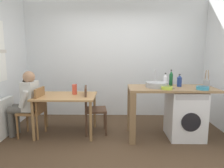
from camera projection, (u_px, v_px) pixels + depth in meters
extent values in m
plane|color=#4C3826|center=(115.00, 147.00, 3.26)|extent=(5.46, 5.46, 0.00)
cube|color=silver|center=(115.00, 60.00, 4.77)|extent=(4.60, 0.10, 2.70)
cube|color=white|center=(0.00, 120.00, 3.53)|extent=(0.10, 0.80, 0.70)
cube|color=tan|center=(65.00, 96.00, 3.70)|extent=(1.10, 0.76, 0.03)
cylinder|color=#977045|center=(33.00, 121.00, 3.44)|extent=(0.05, 0.05, 0.71)
cylinder|color=#977045|center=(90.00, 121.00, 3.43)|extent=(0.05, 0.05, 0.71)
cylinder|color=#977045|center=(46.00, 110.00, 4.09)|extent=(0.05, 0.05, 0.71)
cylinder|color=#977045|center=(94.00, 110.00, 4.08)|extent=(0.05, 0.05, 0.71)
cube|color=olive|center=(31.00, 112.00, 3.66)|extent=(0.42, 0.42, 0.04)
cube|color=olive|center=(40.00, 100.00, 3.61)|extent=(0.05, 0.38, 0.45)
cylinder|color=olive|center=(17.00, 127.00, 3.52)|extent=(0.04, 0.04, 0.45)
cylinder|color=olive|center=(27.00, 120.00, 3.88)|extent=(0.04, 0.04, 0.45)
cylinder|color=olive|center=(37.00, 127.00, 3.50)|extent=(0.04, 0.04, 0.45)
cylinder|color=olive|center=(45.00, 121.00, 3.86)|extent=(0.04, 0.04, 0.45)
cube|color=#4C3323|center=(95.00, 110.00, 3.79)|extent=(0.45, 0.45, 0.04)
cube|color=#4C3323|center=(86.00, 99.00, 3.73)|extent=(0.08, 0.38, 0.45)
cylinder|color=#4C3323|center=(104.00, 118.00, 4.02)|extent=(0.04, 0.04, 0.45)
cylinder|color=#4C3323|center=(106.00, 124.00, 3.66)|extent=(0.04, 0.04, 0.45)
cylinder|color=#4C3323|center=(86.00, 118.00, 3.98)|extent=(0.04, 0.04, 0.45)
cylinder|color=#4C3323|center=(86.00, 125.00, 3.63)|extent=(0.04, 0.04, 0.45)
cylinder|color=#595651|center=(11.00, 125.00, 3.62)|extent=(0.11, 0.11, 0.45)
cylinder|color=#595651|center=(16.00, 122.00, 3.80)|extent=(0.11, 0.11, 0.45)
cylinder|color=#595651|center=(19.00, 110.00, 3.57)|extent=(0.41, 0.16, 0.14)
cylinder|color=#595651|center=(24.00, 108.00, 3.75)|extent=(0.41, 0.16, 0.14)
cube|color=silver|center=(30.00, 96.00, 3.61)|extent=(0.22, 0.35, 0.52)
cylinder|color=silver|center=(23.00, 99.00, 3.41)|extent=(0.19, 0.10, 0.31)
cylinder|color=silver|center=(34.00, 94.00, 3.82)|extent=(0.19, 0.10, 0.31)
sphere|color=#A57A5B|center=(29.00, 77.00, 3.55)|extent=(0.21, 0.21, 0.21)
sphere|color=black|center=(26.00, 82.00, 3.57)|extent=(0.12, 0.12, 0.12)
cube|color=olive|center=(171.00, 88.00, 3.52)|extent=(1.50, 0.68, 0.04)
cube|color=brown|center=(132.00, 119.00, 3.32)|extent=(0.10, 0.10, 0.88)
cube|color=brown|center=(130.00, 109.00, 3.89)|extent=(0.10, 0.10, 0.88)
cube|color=silver|center=(184.00, 114.00, 3.59)|extent=(0.60, 0.60, 0.86)
cylinder|color=black|center=(191.00, 122.00, 3.30)|extent=(0.32, 0.02, 0.32)
cube|color=#B2B2B7|center=(192.00, 98.00, 3.24)|extent=(0.54, 0.01, 0.08)
cylinder|color=#9EA0A5|center=(156.00, 85.00, 3.51)|extent=(0.38, 0.38, 0.09)
cylinder|color=#B2B2B7|center=(154.00, 78.00, 3.68)|extent=(0.02, 0.02, 0.28)
cylinder|color=silver|center=(165.00, 81.00, 3.60)|extent=(0.07, 0.07, 0.18)
cone|color=silver|center=(165.00, 75.00, 3.59)|extent=(0.06, 0.06, 0.05)
cylinder|color=#262626|center=(165.00, 73.00, 3.58)|extent=(0.03, 0.03, 0.02)
cylinder|color=#19592D|center=(171.00, 80.00, 3.71)|extent=(0.07, 0.07, 0.21)
cone|color=#19592D|center=(171.00, 72.00, 3.69)|extent=(0.06, 0.06, 0.06)
cylinder|color=#262626|center=(171.00, 70.00, 3.68)|extent=(0.03, 0.03, 0.02)
cylinder|color=navy|center=(179.00, 82.00, 3.58)|extent=(0.08, 0.08, 0.16)
cone|color=navy|center=(179.00, 76.00, 3.57)|extent=(0.07, 0.07, 0.05)
cylinder|color=#262626|center=(179.00, 75.00, 3.56)|extent=(0.03, 0.03, 0.02)
cylinder|color=#A8C63D|center=(167.00, 88.00, 3.32)|extent=(0.18, 0.18, 0.05)
cylinder|color=olive|center=(167.00, 87.00, 3.32)|extent=(0.15, 0.15, 0.03)
cylinder|color=gray|center=(206.00, 83.00, 3.55)|extent=(0.11, 0.11, 0.13)
cylinder|color=#99724C|center=(205.00, 75.00, 3.53)|extent=(0.01, 0.04, 0.18)
cylinder|color=#99724C|center=(208.00, 75.00, 3.51)|extent=(0.01, 0.05, 0.18)
cylinder|color=teal|center=(202.00, 88.00, 3.29)|extent=(0.20, 0.20, 0.05)
cylinder|color=#1E546B|center=(202.00, 87.00, 3.29)|extent=(0.16, 0.16, 0.03)
cylinder|color=#D84C38|center=(74.00, 89.00, 3.78)|extent=(0.09, 0.09, 0.19)
cube|color=#B2B2B7|center=(170.00, 88.00, 3.42)|extent=(0.15, 0.06, 0.01)
cube|color=#262628|center=(170.00, 88.00, 3.42)|extent=(0.15, 0.06, 0.01)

